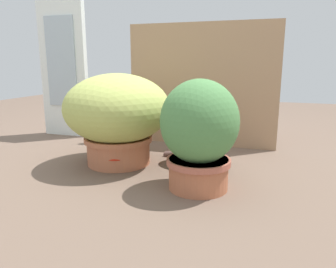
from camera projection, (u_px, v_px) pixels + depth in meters
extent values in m
plane|color=brown|center=(153.00, 168.00, 1.57)|extent=(6.00, 6.00, 0.00)
cube|color=tan|center=(201.00, 85.00, 1.95)|extent=(0.92, 0.03, 0.74)
cube|color=white|center=(64.00, 69.00, 2.19)|extent=(0.35, 0.04, 0.93)
cube|color=#ACBECB|center=(61.00, 62.00, 2.16)|extent=(0.22, 0.01, 0.59)
cylinder|color=#BD6E4B|center=(119.00, 150.00, 1.63)|extent=(0.32, 0.32, 0.14)
cylinder|color=#BE6F4C|center=(118.00, 139.00, 1.62)|extent=(0.34, 0.34, 0.02)
ellipsoid|color=#B2C05E|center=(117.00, 108.00, 1.59)|extent=(0.53, 0.53, 0.34)
cylinder|color=#B46544|center=(198.00, 173.00, 1.31)|extent=(0.24, 0.24, 0.13)
cylinder|color=#B05F4B|center=(199.00, 161.00, 1.29)|extent=(0.26, 0.26, 0.02)
ellipsoid|color=#4E8648|center=(199.00, 122.00, 1.26)|extent=(0.31, 0.31, 0.34)
ellipsoid|color=brown|center=(194.00, 143.00, 1.60)|extent=(0.30, 0.24, 0.22)
ellipsoid|color=gray|center=(211.00, 149.00, 1.55)|extent=(0.10, 0.12, 0.11)
sphere|color=brown|center=(214.00, 123.00, 1.51)|extent=(0.14, 0.14, 0.11)
cone|color=brown|center=(217.00, 110.00, 1.52)|extent=(0.04, 0.04, 0.04)
cone|color=brown|center=(211.00, 111.00, 1.47)|extent=(0.04, 0.04, 0.04)
cylinder|color=brown|center=(179.00, 155.00, 1.72)|extent=(0.19, 0.09, 0.07)
cylinder|color=#E3E7C2|center=(116.00, 164.00, 1.53)|extent=(0.04, 0.04, 0.06)
cone|color=red|center=(116.00, 153.00, 1.52)|extent=(0.10, 0.10, 0.05)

